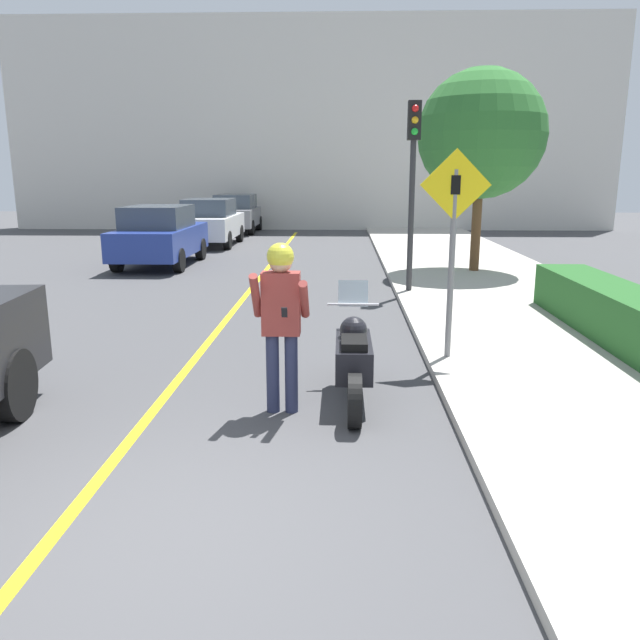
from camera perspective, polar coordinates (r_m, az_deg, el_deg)
ground_plane at (r=4.95m, az=-15.96°, el=-17.82°), size 80.00×80.00×0.00m
sidewalk_curb at (r=9.04m, az=23.79°, el=-3.76°), size 4.40×44.00×0.11m
road_center_line at (r=10.53m, az=-9.23°, el=-0.81°), size 0.12×36.00×0.01m
building_backdrop at (r=30.14m, az=-0.79°, el=17.33°), size 28.00×1.20×9.45m
motorcycle at (r=7.09m, az=3.08°, el=-3.46°), size 0.62×2.21×1.27m
person_biker at (r=6.53m, az=-3.58°, el=1.01°), size 0.59×0.49×1.83m
crossing_sign at (r=8.33m, az=12.07°, el=7.63°), size 0.91×0.08×2.73m
traffic_light at (r=13.22m, az=8.50°, el=14.15°), size 0.26×0.30×3.84m
hedge_row at (r=10.15m, az=26.15°, el=0.25°), size 0.90×5.79×0.75m
street_tree at (r=16.46m, az=14.54°, el=16.10°), size 3.15×3.15×4.95m
parked_car_blue at (r=18.24m, az=-14.42°, el=7.51°), size 1.88×4.20×1.68m
parked_car_white at (r=23.19m, az=-9.98°, el=8.83°), size 1.88×4.20×1.68m
parked_car_grey at (r=28.34m, az=-7.66°, el=9.65°), size 1.88×4.20×1.68m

